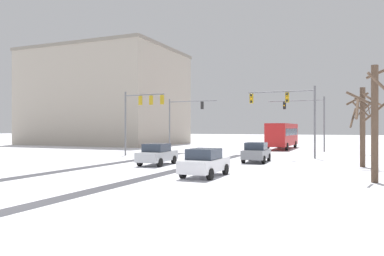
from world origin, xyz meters
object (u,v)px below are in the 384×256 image
bus_oncoming (283,134)px  bare_tree_sidewalk_near (375,120)px  traffic_signal_far_right (308,114)px  bare_tree_sidewalk_far (363,123)px  traffic_signal_near_right (291,107)px  car_silver_second (157,154)px  traffic_signal_near_left (140,109)px  car_white_third (205,162)px  traffic_signal_far_left (182,115)px  office_building_far_left_block (106,98)px  bare_tree_sidewalk_mid (362,122)px  car_grey_lead (256,152)px

bus_oncoming → bare_tree_sidewalk_near: bare_tree_sidewalk_near is taller
traffic_signal_far_right → bare_tree_sidewalk_far: bearing=-27.2°
traffic_signal_near_right → car_silver_second: (-8.47, -9.39, -3.83)m
bus_oncoming → bare_tree_sidewalk_near: 31.04m
bare_tree_sidewalk_near → traffic_signal_near_left: bearing=152.0°
traffic_signal_near_left → car_white_third: traffic_signal_near_left is taller
traffic_signal_near_right → car_white_third: (-2.71, -14.23, -3.83)m
traffic_signal_far_left → office_building_far_left_block: 23.77m
traffic_signal_near_left → car_white_third: (11.69, -12.23, -3.93)m
bare_tree_sidewalk_far → bare_tree_sidewalk_near: bearing=-90.0°
traffic_signal_near_left → traffic_signal_far_right: bearing=43.9°
bare_tree_sidewalk_mid → car_silver_second: bearing=-162.5°
office_building_far_left_block → traffic_signal_near_left: bearing=-47.3°
car_silver_second → traffic_signal_far_right: bearing=68.0°
bare_tree_sidewalk_near → bare_tree_sidewalk_mid: (-0.41, 8.05, 0.02)m
traffic_signal_near_left → bus_oncoming: bearing=59.5°
traffic_signal_far_right → bus_oncoming: traffic_signal_far_right is taller
traffic_signal_near_left → car_grey_lead: (12.27, -2.10, -3.93)m
traffic_signal_far_right → traffic_signal_far_left: (-14.65, -4.00, -0.01)m
traffic_signal_near_right → bare_tree_sidewalk_near: size_ratio=1.08×
office_building_far_left_block → bus_oncoming: bearing=-6.3°
bare_tree_sidewalk_far → office_building_far_left_block: 42.55m
bare_tree_sidewalk_mid → office_building_far_left_block: 47.71m
traffic_signal_near_right → bare_tree_sidewalk_near: 14.41m
bus_oncoming → office_building_far_left_block: 31.94m
bare_tree_sidewalk_near → bare_tree_sidewalk_far: bearing=90.0°
traffic_signal_far_left → bare_tree_sidewalk_mid: 24.01m
car_silver_second → bare_tree_sidewalk_mid: size_ratio=0.73×
car_silver_second → bare_tree_sidewalk_near: (14.63, -3.56, 2.42)m
traffic_signal_far_right → bus_oncoming: 6.31m
car_silver_second → office_building_far_left_block: office_building_far_left_block is taller
car_white_third → bare_tree_sidewalk_far: 25.00m
traffic_signal_far_left → car_grey_lead: size_ratio=1.56×
car_silver_second → bus_oncoming: (4.95, 25.90, 1.18)m
car_silver_second → car_white_third: same height
bare_tree_sidewalk_near → bus_oncoming: bearing=108.2°
traffic_signal_far_right → car_grey_lead: (-2.35, -16.17, -3.65)m
bus_oncoming → bare_tree_sidewalk_mid: (9.26, -21.41, 1.27)m
car_grey_lead → car_silver_second: same height
traffic_signal_near_right → bus_oncoming: traffic_signal_near_right is taller
bus_oncoming → bare_tree_sidewalk_mid: 23.36m
traffic_signal_near_left → office_building_far_left_block: bearing=132.7°
car_grey_lead → bus_oncoming: 20.69m
traffic_signal_near_left → car_grey_lead: bearing=-9.7°
traffic_signal_far_left → traffic_signal_near_left: bearing=-89.9°
traffic_signal_near_right → traffic_signal_far_left: bearing=150.8°
car_grey_lead → office_building_far_left_block: size_ratio=0.17×
car_grey_lead → bus_oncoming: bus_oncoming is taller
office_building_far_left_block → traffic_signal_near_right: bearing=-29.9°
traffic_signal_far_left → traffic_signal_near_right: bearing=-29.2°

